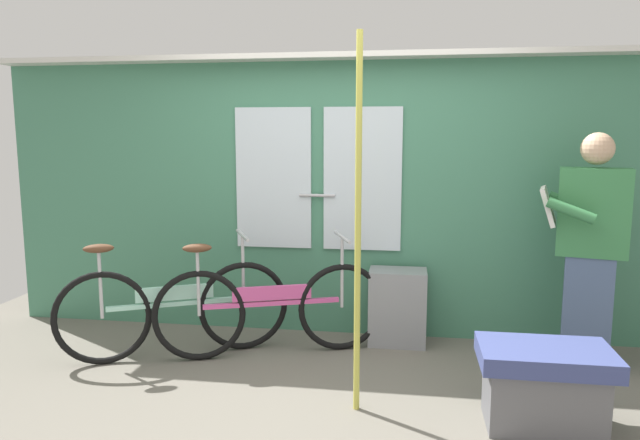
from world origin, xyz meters
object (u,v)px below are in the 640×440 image
Objects in this scene: passenger_reading_newspaper at (589,247)px; handrail_pole at (358,228)px; trash_bin_by_wall at (397,307)px; bicycle_leaning_behind at (271,308)px; bench_seat_corner at (544,385)px; bicycle_near_door at (174,308)px.

handrail_pole reaches higher than passenger_reading_newspaper.
bicycle_leaning_behind is at bearing -157.35° from trash_bin_by_wall.
passenger_reading_newspaper is (2.16, 0.10, 0.49)m from bicycle_leaning_behind.
bicycle_leaning_behind is 1.89m from bench_seat_corner.
trash_bin_by_wall is at bearing -7.92° from bicycle_near_door.
handrail_pole is (-0.21, -1.12, 0.78)m from trash_bin_by_wall.
trash_bin_by_wall reaches higher than bench_seat_corner.
passenger_reading_newspaper is 2.28× the size of bench_seat_corner.
passenger_reading_newspaper reaches higher than bicycle_leaning_behind.
bicycle_near_door reaches higher than bicycle_leaning_behind.
bicycle_near_door is at bearing -162.05° from trash_bin_by_wall.
bicycle_near_door is 2.88m from passenger_reading_newspaper.
passenger_reading_newspaper is 1.41m from trash_bin_by_wall.
trash_bin_by_wall is at bearing 2.50° from bicycle_leaning_behind.
bicycle_near_door is 2.13× the size of bench_seat_corner.
passenger_reading_newspaper reaches higher than bicycle_near_door.
bicycle_leaning_behind is 2.78× the size of trash_bin_by_wall.
trash_bin_by_wall is at bearing 1.65° from passenger_reading_newspaper.
bicycle_near_door is 2.61× the size of trash_bin_by_wall.
bicycle_leaning_behind is 1.00× the size of passenger_reading_newspaper.
bicycle_near_door is at bearing 155.66° from handrail_pole.
handrail_pole reaches higher than trash_bin_by_wall.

